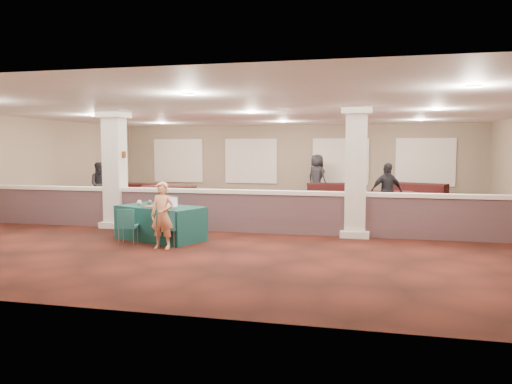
% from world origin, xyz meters
% --- Properties ---
extents(ground, '(16.00, 16.00, 0.00)m').
position_xyz_m(ground, '(0.00, 0.00, 0.00)').
color(ground, '#4A1A12').
rests_on(ground, ground).
extents(wall_back, '(16.00, 0.04, 3.20)m').
position_xyz_m(wall_back, '(0.00, 8.00, 1.60)').
color(wall_back, gray).
rests_on(wall_back, ground).
extents(wall_front, '(16.00, 0.04, 3.20)m').
position_xyz_m(wall_front, '(0.00, -8.00, 1.60)').
color(wall_front, gray).
rests_on(wall_front, ground).
extents(wall_left, '(0.04, 16.00, 3.20)m').
position_xyz_m(wall_left, '(-8.00, 0.00, 1.60)').
color(wall_left, gray).
rests_on(wall_left, ground).
extents(ceiling, '(16.00, 16.00, 0.02)m').
position_xyz_m(ceiling, '(0.00, 0.00, 3.20)').
color(ceiling, white).
rests_on(ceiling, wall_back).
extents(partition_wall, '(15.60, 0.28, 1.10)m').
position_xyz_m(partition_wall, '(0.00, -1.50, 0.57)').
color(partition_wall, brown).
rests_on(partition_wall, ground).
extents(column_left, '(0.72, 0.72, 3.20)m').
position_xyz_m(column_left, '(-3.50, -1.50, 1.64)').
color(column_left, white).
rests_on(column_left, ground).
extents(column_right, '(0.72, 0.72, 3.20)m').
position_xyz_m(column_right, '(3.00, -1.50, 1.64)').
color(column_right, white).
rests_on(column_right, ground).
extents(sconce_left, '(0.12, 0.12, 0.18)m').
position_xyz_m(sconce_left, '(-3.78, -1.50, 2.00)').
color(sconce_left, brown).
rests_on(sconce_left, column_left).
extents(sconce_right, '(0.12, 0.12, 0.18)m').
position_xyz_m(sconce_right, '(-3.22, -1.50, 2.00)').
color(sconce_right, brown).
rests_on(sconce_right, column_left).
extents(near_table, '(2.32, 1.72, 0.80)m').
position_xyz_m(near_table, '(-1.50, -3.00, 0.40)').
color(near_table, '#0F3A35').
rests_on(near_table, ground).
extents(conf_chair_main, '(0.54, 0.54, 0.83)m').
position_xyz_m(conf_chair_main, '(-0.97, -3.88, 0.49)').
color(conf_chair_main, '#1D5354').
rests_on(conf_chair_main, ground).
extents(conf_chair_side, '(0.47, 0.48, 0.81)m').
position_xyz_m(conf_chair_side, '(-1.99, -3.73, 0.48)').
color(conf_chair_side, '#1D5354').
rests_on(conf_chair_side, ground).
extents(woman, '(0.55, 0.38, 1.46)m').
position_xyz_m(woman, '(-1.00, -4.00, 0.73)').
color(woman, '#E8A465').
rests_on(woman, ground).
extents(far_table_front_left, '(2.20, 1.57, 0.81)m').
position_xyz_m(far_table_front_left, '(-3.84, 2.96, 0.40)').
color(far_table_front_left, black).
rests_on(far_table_front_left, ground).
extents(far_table_front_center, '(1.68, 0.87, 0.67)m').
position_xyz_m(far_table_front_center, '(-0.14, 0.74, 0.34)').
color(far_table_front_center, black).
rests_on(far_table_front_center, ground).
extents(far_table_front_right, '(2.13, 1.31, 0.81)m').
position_xyz_m(far_table_front_right, '(3.68, 2.19, 0.40)').
color(far_table_front_right, black).
rests_on(far_table_front_right, ground).
extents(far_table_back_left, '(1.77, 0.92, 0.71)m').
position_xyz_m(far_table_back_left, '(-6.08, 5.19, 0.35)').
color(far_table_back_left, black).
rests_on(far_table_back_left, ground).
extents(far_table_back_center, '(1.98, 1.26, 0.75)m').
position_xyz_m(far_table_back_center, '(1.70, 6.50, 0.37)').
color(far_table_back_center, black).
rests_on(far_table_back_center, ground).
extents(far_table_back_right, '(2.18, 1.59, 0.80)m').
position_xyz_m(far_table_back_right, '(5.21, 6.50, 0.40)').
color(far_table_back_right, black).
rests_on(far_table_back_right, ground).
extents(attendee_a, '(0.91, 0.78, 1.65)m').
position_xyz_m(attendee_a, '(-6.50, 2.78, 0.83)').
color(attendee_a, black).
rests_on(attendee_a, ground).
extents(attendee_b, '(1.07, 0.89, 1.53)m').
position_xyz_m(attendee_b, '(3.00, 0.37, 0.77)').
color(attendee_b, silver).
rests_on(attendee_b, ground).
extents(attendee_c, '(1.13, 0.89, 1.74)m').
position_xyz_m(attendee_c, '(3.81, 1.50, 0.87)').
color(attendee_c, black).
rests_on(attendee_c, ground).
extents(attendee_d, '(1.07, 0.97, 1.92)m').
position_xyz_m(attendee_d, '(1.09, 7.00, 0.96)').
color(attendee_d, black).
rests_on(attendee_d, ground).
extents(laptop_base, '(0.43, 0.36, 0.02)m').
position_xyz_m(laptop_base, '(-1.21, -3.17, 0.81)').
color(laptop_base, silver).
rests_on(laptop_base, near_table).
extents(laptop_screen, '(0.34, 0.14, 0.24)m').
position_xyz_m(laptop_screen, '(-1.17, -3.05, 0.94)').
color(laptop_screen, silver).
rests_on(laptop_screen, near_table).
extents(screen_glow, '(0.31, 0.12, 0.21)m').
position_xyz_m(screen_glow, '(-1.17, -3.06, 0.92)').
color(screen_glow, '#AFB8D2').
rests_on(screen_glow, near_table).
extents(knitting, '(0.53, 0.46, 0.03)m').
position_xyz_m(knitting, '(-1.55, -3.28, 0.82)').
color(knitting, '#AB591B').
rests_on(knitting, near_table).
extents(yarn_cream, '(0.12, 0.12, 0.12)m').
position_xyz_m(yarn_cream, '(-2.10, -2.89, 0.86)').
color(yarn_cream, beige).
rests_on(yarn_cream, near_table).
extents(yarn_red, '(0.11, 0.11, 0.11)m').
position_xyz_m(yarn_red, '(-2.20, -2.67, 0.85)').
color(yarn_red, maroon).
rests_on(yarn_red, near_table).
extents(yarn_grey, '(0.11, 0.11, 0.11)m').
position_xyz_m(yarn_grey, '(-1.91, -2.70, 0.86)').
color(yarn_grey, '#54555A').
rests_on(yarn_grey, near_table).
extents(scissors, '(0.13, 0.08, 0.01)m').
position_xyz_m(scissors, '(-0.95, -3.54, 0.81)').
color(scissors, '#AD121C').
rests_on(scissors, near_table).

